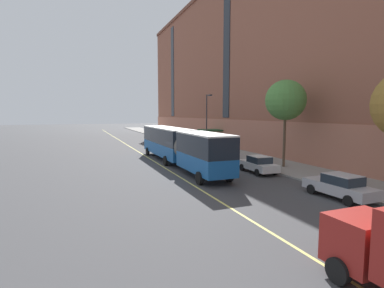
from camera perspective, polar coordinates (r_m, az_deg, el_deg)
name	(u,v)px	position (r m, az deg, el deg)	size (l,w,h in m)	color
ground_plane	(179,166)	(30.27, -2.41, -4.29)	(260.00, 260.00, 0.00)	#424244
sidewalk	(246,157)	(37.03, 10.32, -2.40)	(5.60, 160.00, 0.15)	gray
apartment_facade	(326,42)	(40.63, 24.19, 17.24)	(15.20, 110.00, 27.43)	#935642
city_bus	(178,144)	(30.75, -2.73, -0.08)	(2.89, 20.54, 3.73)	#19569E
parked_car_silver_1	(340,186)	(21.12, 26.35, -7.21)	(2.02, 4.64, 1.56)	#B7B7BC
parked_car_red_2	(171,140)	(51.70, -3.97, 0.80)	(1.95, 4.44, 1.56)	#B21E19
parked_car_black_3	(190,145)	(43.21, -0.41, -0.18)	(2.05, 4.74, 1.56)	black
parked_car_white_4	(258,164)	(27.55, 12.53, -3.79)	(2.06, 4.32, 1.56)	silver
parked_car_white_5	(220,154)	(34.07, 5.33, -1.84)	(2.10, 4.62, 1.56)	silver
parked_car_white_6	(154,135)	(63.24, -7.33, 1.69)	(2.00, 4.51, 1.56)	silver
street_tree_mid_block	(286,100)	(30.30, 17.40, 7.95)	(3.87, 3.87, 8.39)	brown
street_lamp	(207,117)	(41.65, 2.92, 5.17)	(0.36, 1.48, 7.76)	#2D2D30
fire_hydrant	(176,140)	(54.77, -3.13, 0.79)	(0.42, 0.24, 0.72)	red
lane_centerline	(157,163)	(32.65, -6.78, -3.58)	(0.16, 140.00, 0.01)	#E0D66B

